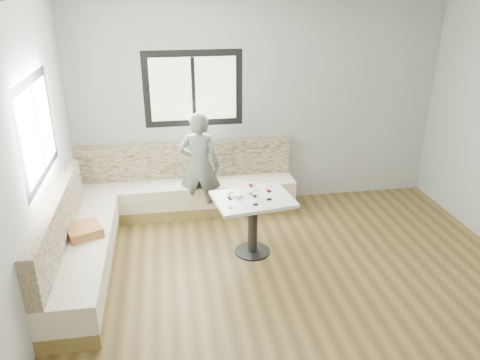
% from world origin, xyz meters
% --- Properties ---
extents(room, '(5.01, 5.01, 2.81)m').
position_xyz_m(room, '(-0.08, 0.08, 1.41)').
color(room, brown).
rests_on(room, ground).
extents(banquette, '(2.90, 2.80, 0.95)m').
position_xyz_m(banquette, '(-1.59, 1.63, 0.33)').
color(banquette, olive).
rests_on(banquette, ground).
extents(table, '(0.95, 0.79, 0.71)m').
position_xyz_m(table, '(-0.37, 1.06, 0.53)').
color(table, black).
rests_on(table, ground).
extents(person, '(0.60, 0.47, 1.46)m').
position_xyz_m(person, '(-0.88, 2.05, 0.73)').
color(person, slate).
rests_on(person, ground).
extents(olive_ramekin, '(0.10, 0.10, 0.04)m').
position_xyz_m(olive_ramekin, '(-0.53, 1.10, 0.73)').
color(olive_ramekin, white).
rests_on(olive_ramekin, table).
extents(wine_glass_a, '(0.08, 0.08, 0.18)m').
position_xyz_m(wine_glass_a, '(-0.65, 0.86, 0.83)').
color(wine_glass_a, white).
rests_on(wine_glass_a, table).
extents(wine_glass_b, '(0.08, 0.08, 0.18)m').
position_xyz_m(wine_glass_b, '(-0.38, 0.88, 0.83)').
color(wine_glass_b, white).
rests_on(wine_glass_b, table).
extents(wine_glass_c, '(0.08, 0.08, 0.18)m').
position_xyz_m(wine_glass_c, '(-0.20, 0.98, 0.83)').
color(wine_glass_c, white).
rests_on(wine_glass_c, table).
extents(wine_glass_d, '(0.08, 0.08, 0.18)m').
position_xyz_m(wine_glass_d, '(-0.36, 1.16, 0.83)').
color(wine_glass_d, white).
rests_on(wine_glass_d, table).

